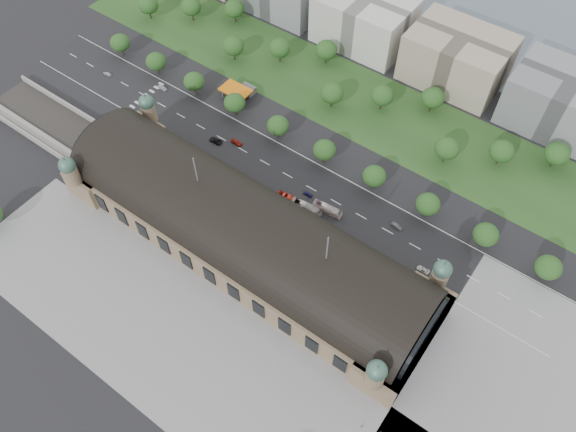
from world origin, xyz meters
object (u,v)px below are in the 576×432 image
Objects in this scene: traffic_car_4 at (308,194)px; parked_car_4 at (216,168)px; parked_car_5 at (180,152)px; pedestrian_2 at (381,432)px; parked_car_0 at (187,147)px; traffic_car_2 at (216,141)px; traffic_car_5 at (397,226)px; bus_mid at (327,209)px; traffic_car_1 at (162,88)px; parked_car_2 at (192,149)px; pedestrian_0 at (362,427)px; petrol_station at (242,90)px; parked_car_1 at (155,137)px; traffic_car_6 at (423,270)px; bus_east at (306,207)px; parked_car_3 at (174,146)px; traffic_car_0 at (108,74)px; traffic_car_3 at (237,143)px; bus_west at (290,200)px; parked_car_6 at (237,177)px.

parked_car_4 reaches higher than traffic_car_4.
pedestrian_2 reaches higher than parked_car_5.
traffic_car_4 reaches higher than parked_car_0.
traffic_car_2 is 12.73m from parked_car_0.
bus_mid is at bearing 116.00° from traffic_car_5.
traffic_car_1 is 1.08× the size of parked_car_2.
pedestrian_0 is at bearing 32.64° from parked_car_0.
traffic_car_4 is (58.67, -30.94, -2.24)m from petrol_station.
parked_car_5 is at bearing 50.55° from parked_car_1.
traffic_car_6 is 1.07× the size of parked_car_4.
traffic_car_1 is 97.45m from bus_east.
petrol_station is 3.07× the size of parked_car_3.
parked_car_2 is at bearing 138.07° from pedestrian_0.
parked_car_0 is (-7.92, -9.96, -0.13)m from traffic_car_2.
bus_mid reaches higher than parked_car_2.
traffic_car_4 is at bearing 73.61° from bus_mid.
traffic_car_1 is at bearing 98.08° from traffic_car_0.
parked_car_3 is 2.92× the size of pedestrian_0.
parked_car_1 is at bearing 142.43° from pedestrian_0.
parked_car_4 is (-93.91, -7.19, 0.07)m from traffic_car_6.
traffic_car_0 is at bearing 106.64° from traffic_car_1.
parked_car_2 is 15.48m from parked_car_4.
pedestrian_2 is (128.74, -53.97, 0.08)m from parked_car_0.
parked_car_2 is (-13.38, -14.45, -0.13)m from traffic_car_3.
parked_car_0 is 2.73× the size of pedestrian_2.
traffic_car_2 is 49.35m from traffic_car_4.
parked_car_1 is at bearing -141.94° from traffic_car_1.
petrol_station reaches higher than bus_east.
petrol_station is 2.35× the size of traffic_car_2.
traffic_car_5 is at bearing -13.91° from petrol_station.
traffic_car_3 is at bearing -96.26° from traffic_car_4.
traffic_car_4 is 55.35m from parked_car_2.
bus_west is at bearing 115.48° from traffic_car_5.
parked_car_1 reaches higher than traffic_car_6.
pedestrian_2 is (67.61, -56.61, -1.07)m from bus_east.
traffic_car_2 is (9.33, -30.32, -2.12)m from petrol_station.
traffic_car_0 is at bearing 29.31° from pedestrian_2.
traffic_car_2 is 0.48× the size of bus_west.
parked_car_6 is 113.46m from pedestrian_2.
traffic_car_1 reaches higher than parked_car_2.
parked_car_0 is (1.41, -40.28, -2.25)m from petrol_station.
bus_mid is (131.18, -6.02, 1.07)m from traffic_car_0.
pedestrian_2 is (128.87, -49.97, 0.11)m from parked_car_5.
traffic_car_5 is at bearing 83.38° from traffic_car_0.
traffic_car_1 is at bearing 23.87° from pedestrian_2.
traffic_car_0 reaches higher than parked_car_2.
bus_west reaches higher than pedestrian_0.
traffic_car_0 is at bearing -131.42° from parked_car_4.
pedestrian_0 is (28.76, -72.78, 0.03)m from traffic_car_5.
traffic_car_1 is 90.40m from bus_west.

